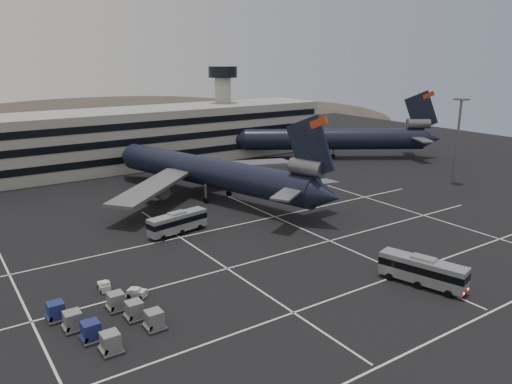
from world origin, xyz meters
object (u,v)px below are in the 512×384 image
bus_far (178,222)px  bus_near (423,270)px  tug_a (104,286)px  uld_cluster (105,319)px  trijet_main (212,172)px

bus_far → bus_near: bearing=-164.0°
tug_a → uld_cluster: size_ratio=0.18×
trijet_main → bus_far: 20.52m
trijet_main → tug_a: bearing=-153.6°
bus_far → tug_a: bearing=119.1°
bus_near → trijet_main: bearing=76.6°
bus_near → uld_cluster: size_ratio=0.90×
trijet_main → bus_near: trijet_main is taller
tug_a → bus_far: bearing=42.9°
tug_a → uld_cluster: bearing=-103.8°
bus_far → uld_cluster: (-18.39, -21.32, -0.98)m
tug_a → bus_near: bearing=-28.6°
trijet_main → bus_near: (2.30, -47.68, -3.23)m
bus_near → uld_cluster: bus_near is taller
trijet_main → tug_a: 41.05m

